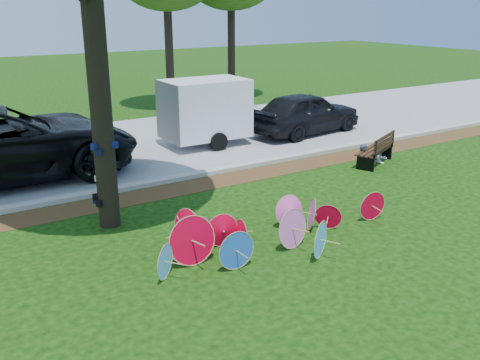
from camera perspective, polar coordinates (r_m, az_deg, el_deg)
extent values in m
plane|color=black|center=(10.17, 3.68, -8.32)|extent=(90.00, 90.00, 0.00)
cube|color=#472D16|center=(13.76, -7.34, -1.12)|extent=(90.00, 1.00, 0.01)
cube|color=#B7B5AD|center=(14.35, -8.54, -0.12)|extent=(90.00, 0.30, 0.12)
cube|color=gray|center=(18.10, -13.92, 3.24)|extent=(90.00, 8.00, 0.01)
cylinder|color=black|center=(11.12, -14.86, 10.22)|extent=(0.44, 0.44, 6.20)
cone|color=#56B8FD|center=(10.13, 8.30, -6.28)|extent=(0.69, 0.49, 0.74)
cone|color=#F654C1|center=(11.43, 5.38, -3.33)|extent=(0.70, 0.24, 0.71)
cone|color=pink|center=(10.48, 5.41, -5.10)|extent=(0.83, 0.38, 0.81)
cone|color=red|center=(12.09, 13.81, -2.64)|extent=(0.68, 0.20, 0.67)
cone|color=red|center=(10.45, -1.84, -5.47)|extent=(0.69, 0.24, 0.68)
cone|color=red|center=(11.44, 9.39, -3.81)|extent=(0.52, 0.53, 0.59)
cone|color=red|center=(10.46, -5.90, -5.19)|extent=(0.39, 0.82, 0.80)
cone|color=#5016BB|center=(10.45, -5.91, -5.51)|extent=(0.43, 0.74, 0.70)
cone|color=blue|center=(9.63, -0.53, -7.43)|extent=(0.73, 0.12, 0.73)
cone|color=red|center=(9.83, -5.29, -6.30)|extent=(0.94, 0.30, 0.95)
cone|color=red|center=(10.54, -0.11, -5.65)|extent=(0.18, 0.55, 0.55)
cone|color=pink|center=(11.36, 7.88, -3.58)|extent=(0.57, 0.70, 0.70)
cone|color=pink|center=(10.46, -4.11, -5.62)|extent=(0.64, 0.32, 0.64)
cone|color=#56B8FD|center=(9.41, -8.25, -8.59)|extent=(0.56, 0.51, 0.65)
imported|color=black|center=(19.74, 7.02, 7.13)|extent=(4.66, 2.34, 1.52)
cube|color=white|center=(17.85, -3.72, 7.63)|extent=(2.72, 1.74, 2.49)
imported|color=#373F4B|center=(16.06, 13.13, 3.64)|extent=(0.52, 0.44, 1.22)
imported|color=silver|center=(16.55, 14.86, 3.99)|extent=(0.68, 0.57, 1.25)
cylinder|color=black|center=(24.37, -7.55, 13.35)|extent=(0.36, 0.36, 5.00)
cylinder|color=black|center=(26.87, -0.93, 13.96)|extent=(0.36, 0.36, 5.00)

